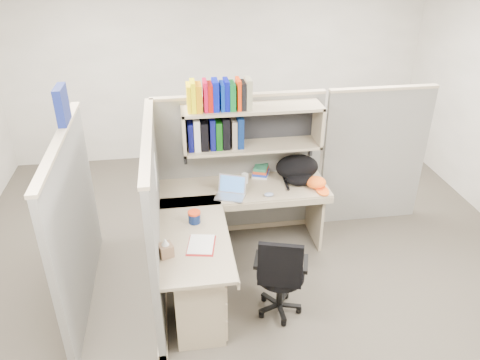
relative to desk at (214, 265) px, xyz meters
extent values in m
plane|color=#38342B|center=(0.41, 0.29, -0.44)|extent=(6.00, 6.00, 0.00)
plane|color=#ACA89B|center=(0.41, 3.29, 0.91)|extent=(6.00, 0.00, 6.00)
cube|color=slate|center=(0.41, 1.19, 0.36)|extent=(1.80, 0.06, 1.60)
cube|color=tan|center=(0.41, 1.19, 1.18)|extent=(1.80, 0.08, 0.03)
cube|color=slate|center=(-0.49, 0.29, 0.36)|extent=(0.06, 1.80, 1.60)
cube|color=tan|center=(-0.49, 0.29, 1.18)|extent=(0.08, 1.80, 0.03)
cube|color=slate|center=(-1.19, 0.29, 0.36)|extent=(0.06, 1.80, 1.60)
cube|color=slate|center=(1.96, 1.19, 0.36)|extent=(1.20, 0.06, 1.60)
cube|color=navy|center=(-1.19, 0.64, 1.35)|extent=(0.07, 0.27, 0.32)
cube|color=white|center=(-0.46, 0.44, 0.76)|extent=(0.00, 0.21, 0.28)
cube|color=gray|center=(0.51, 0.99, 1.11)|extent=(1.40, 0.34, 0.03)
cube|color=gray|center=(0.51, 0.99, 0.70)|extent=(1.40, 0.34, 0.03)
cube|color=gray|center=(-0.18, 0.99, 0.90)|extent=(0.03, 0.34, 0.44)
cube|color=gray|center=(1.19, 0.99, 0.90)|extent=(0.03, 0.34, 0.44)
cube|color=black|center=(0.51, 1.15, 0.90)|extent=(1.38, 0.01, 0.41)
cube|color=yellow|center=(-0.11, 0.97, 1.25)|extent=(0.03, 0.20, 0.26)
cube|color=#FDF205|center=(-0.07, 0.97, 1.27)|extent=(0.05, 0.20, 0.29)
cube|color=orange|center=(-0.02, 0.97, 1.25)|extent=(0.06, 0.20, 0.26)
cube|color=#B6072D|center=(0.05, 0.97, 1.27)|extent=(0.04, 0.20, 0.29)
cube|color=#A90E06|center=(0.09, 0.97, 1.25)|extent=(0.05, 0.20, 0.26)
cube|color=#0510A3|center=(0.14, 0.97, 1.27)|extent=(0.06, 0.20, 0.29)
cube|color=#042A95|center=(0.21, 0.97, 1.25)|extent=(0.04, 0.20, 0.26)
cube|color=#040B8F|center=(0.25, 0.97, 1.27)|extent=(0.04, 0.20, 0.29)
cube|color=#076120|center=(0.30, 0.97, 1.25)|extent=(0.06, 0.20, 0.26)
cube|color=#EC3205|center=(0.36, 0.97, 1.27)|extent=(0.04, 0.20, 0.29)
cube|color=black|center=(0.41, 0.97, 1.25)|extent=(0.05, 0.20, 0.26)
cube|color=gray|center=(0.46, 0.97, 1.27)|extent=(0.06, 0.20, 0.29)
cube|color=#070947|center=(-0.11, 1.01, 0.86)|extent=(0.05, 0.24, 0.29)
cube|color=silver|center=(-0.05, 1.01, 0.87)|extent=(0.06, 0.24, 0.32)
cube|color=black|center=(0.02, 1.01, 0.86)|extent=(0.07, 0.24, 0.29)
cube|color=#080B50|center=(0.10, 1.01, 0.87)|extent=(0.05, 0.24, 0.32)
cube|color=#09440A|center=(0.17, 1.01, 0.86)|extent=(0.06, 0.24, 0.29)
cube|color=black|center=(0.24, 1.01, 0.87)|extent=(0.07, 0.24, 0.32)
cube|color=gray|center=(0.32, 1.01, 0.86)|extent=(0.05, 0.24, 0.29)
cube|color=#081E53|center=(0.38, 1.01, 0.87)|extent=(0.06, 0.24, 0.32)
cube|color=gray|center=(0.41, 0.86, 0.28)|extent=(1.74, 0.60, 0.03)
cube|color=gray|center=(-0.16, 0.09, 0.28)|extent=(0.60, 1.34, 0.03)
cube|color=gray|center=(0.41, 0.56, 0.24)|extent=(1.74, 0.02, 0.07)
cube|color=gray|center=(0.14, 0.09, 0.24)|extent=(0.02, 1.34, 0.07)
cube|color=gray|center=(-0.16, -0.26, -0.10)|extent=(0.40, 0.55, 0.68)
cube|color=tan|center=(0.05, -0.26, 0.10)|extent=(0.02, 0.50, 0.16)
cube|color=tan|center=(0.05, -0.26, -0.08)|extent=(0.02, 0.50, 0.16)
cube|color=tan|center=(0.05, -0.26, -0.30)|extent=(0.02, 0.50, 0.22)
cube|color=#B2B2B7|center=(0.06, -0.26, 0.10)|extent=(0.01, 0.12, 0.01)
cube|color=gray|center=(1.21, 0.89, -0.09)|extent=(0.03, 0.55, 0.70)
cylinder|color=#0D1F51|center=(-0.14, 0.28, 0.34)|extent=(0.11, 0.11, 0.10)
cylinder|color=red|center=(-0.14, 0.28, 0.39)|extent=(0.12, 0.12, 0.02)
ellipsoid|color=#8394BA|center=(0.63, 0.64, 0.31)|extent=(0.11, 0.10, 0.04)
cylinder|color=white|center=(0.43, 0.96, 0.34)|extent=(0.09, 0.09, 0.10)
cylinder|color=black|center=(0.56, -0.20, -0.01)|extent=(0.42, 0.42, 0.06)
cube|color=black|center=(0.51, -0.38, 0.24)|extent=(0.36, 0.15, 0.42)
cylinder|color=black|center=(0.56, -0.20, -0.18)|extent=(0.06, 0.06, 0.37)
cylinder|color=black|center=(0.56, -0.20, -0.39)|extent=(0.40, 0.40, 0.09)
cube|color=black|center=(0.36, -0.14, 0.13)|extent=(0.10, 0.24, 0.04)
cube|color=black|center=(0.77, -0.26, 0.13)|extent=(0.10, 0.24, 0.04)
camera|label=1|loc=(-0.27, -3.32, 2.68)|focal=35.00mm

